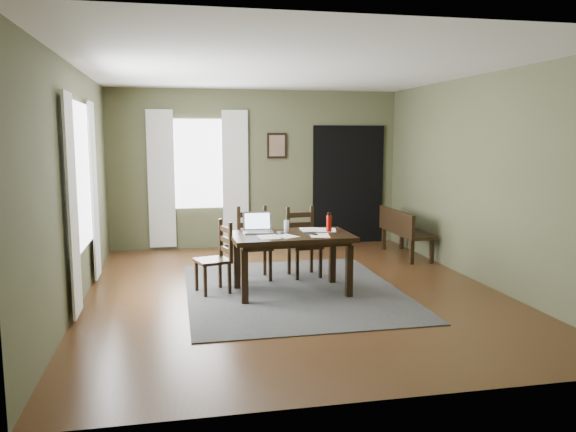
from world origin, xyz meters
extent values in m
cube|color=#492C16|center=(0.00, 0.00, -0.01)|extent=(5.00, 6.00, 0.01)
cube|color=#515437|center=(0.00, 3.00, 1.35)|extent=(5.00, 0.02, 2.70)
cube|color=#515437|center=(0.00, -3.00, 1.35)|extent=(5.00, 0.02, 2.70)
cube|color=#515437|center=(-2.50, 0.00, 1.35)|extent=(0.02, 6.00, 2.70)
cube|color=#515437|center=(2.50, 0.00, 1.35)|extent=(0.02, 6.00, 2.70)
cube|color=white|center=(0.00, 0.00, 2.70)|extent=(5.00, 6.00, 0.02)
cube|color=#3A3A3A|center=(0.00, 0.00, 0.01)|extent=(2.60, 3.20, 0.01)
cube|color=black|center=(-0.04, -0.09, 0.71)|extent=(1.46, 0.89, 0.06)
cube|color=black|center=(-0.04, -0.09, 0.65)|extent=(1.30, 0.74, 0.05)
cube|color=black|center=(-0.66, -0.44, 0.32)|extent=(0.08, 0.08, 0.62)
cube|color=black|center=(-0.67, 0.23, 0.32)|extent=(0.08, 0.08, 0.62)
cube|color=black|center=(0.60, -0.42, 0.32)|extent=(0.08, 0.08, 0.62)
cube|color=black|center=(0.58, 0.26, 0.32)|extent=(0.08, 0.08, 0.62)
cube|color=black|center=(-0.98, 0.10, 0.40)|extent=(0.48, 0.48, 0.04)
cube|color=black|center=(-1.17, 0.20, 0.20)|extent=(0.05, 0.05, 0.37)
cube|color=black|center=(-0.88, 0.29, 0.20)|extent=(0.05, 0.05, 0.37)
cube|color=black|center=(-1.09, -0.10, 0.20)|extent=(0.05, 0.05, 0.37)
cube|color=black|center=(-0.79, -0.01, 0.20)|extent=(0.05, 0.05, 0.37)
cube|color=black|center=(-0.86, 0.31, 0.65)|extent=(0.05, 0.05, 0.47)
cube|color=black|center=(-0.77, -0.01, 0.65)|extent=(0.05, 0.05, 0.47)
cube|color=black|center=(-0.82, 0.15, 0.52)|extent=(0.10, 0.28, 0.06)
cube|color=black|center=(-0.82, 0.15, 0.65)|extent=(0.10, 0.28, 0.06)
cube|color=black|center=(-0.82, 0.15, 0.78)|extent=(0.10, 0.28, 0.06)
cube|color=black|center=(-0.38, 0.64, 0.44)|extent=(0.45, 0.45, 0.04)
cube|color=black|center=(-0.54, 0.46, 0.22)|extent=(0.04, 0.04, 0.41)
cube|color=black|center=(-0.56, 0.80, 0.22)|extent=(0.04, 0.04, 0.41)
cube|color=black|center=(-0.20, 0.47, 0.22)|extent=(0.04, 0.04, 0.41)
cube|color=black|center=(-0.22, 0.82, 0.22)|extent=(0.04, 0.04, 0.41)
cube|color=black|center=(-0.57, 0.82, 0.72)|extent=(0.05, 0.05, 0.52)
cube|color=black|center=(-0.21, 0.84, 0.72)|extent=(0.05, 0.05, 0.52)
cube|color=black|center=(-0.39, 0.83, 0.58)|extent=(0.31, 0.04, 0.07)
cube|color=black|center=(-0.39, 0.83, 0.72)|extent=(0.31, 0.04, 0.07)
cube|color=black|center=(-0.39, 0.83, 0.86)|extent=(0.31, 0.04, 0.07)
cube|color=black|center=(0.30, 0.66, 0.43)|extent=(0.46, 0.46, 0.04)
cube|color=black|center=(0.16, 0.47, 0.21)|extent=(0.04, 0.04, 0.40)
cube|color=black|center=(0.12, 0.80, 0.21)|extent=(0.04, 0.04, 0.40)
cube|color=black|center=(0.49, 0.51, 0.21)|extent=(0.04, 0.04, 0.40)
cube|color=black|center=(0.45, 0.84, 0.21)|extent=(0.04, 0.04, 0.40)
cube|color=black|center=(0.10, 0.82, 0.70)|extent=(0.05, 0.05, 0.51)
cube|color=black|center=(0.45, 0.86, 0.70)|extent=(0.05, 0.05, 0.51)
cube|color=black|center=(0.28, 0.84, 0.56)|extent=(0.30, 0.06, 0.07)
cube|color=black|center=(0.28, 0.84, 0.70)|extent=(0.30, 0.06, 0.07)
cube|color=black|center=(0.28, 0.84, 0.83)|extent=(0.30, 0.06, 0.07)
cube|color=black|center=(2.22, 1.65, 0.40)|extent=(0.43, 1.33, 0.06)
cube|color=black|center=(2.38, 1.08, 0.19)|extent=(0.06, 0.06, 0.37)
cube|color=black|center=(2.06, 1.08, 0.19)|extent=(0.06, 0.06, 0.37)
cube|color=black|center=(2.38, 2.22, 0.19)|extent=(0.06, 0.06, 0.37)
cube|color=black|center=(2.06, 2.22, 0.19)|extent=(0.06, 0.06, 0.37)
cube|color=black|center=(2.03, 1.65, 0.59)|extent=(0.05, 1.33, 0.32)
cube|color=#B7B7BC|center=(-0.41, 0.09, 0.74)|extent=(0.36, 0.26, 0.02)
cube|color=#B7B7BC|center=(-0.41, 0.22, 0.86)|extent=(0.36, 0.08, 0.23)
cube|color=silver|center=(-0.41, 0.21, 0.86)|extent=(0.31, 0.06, 0.19)
cube|color=#3F3F42|center=(-0.41, 0.08, 0.75)|extent=(0.31, 0.16, 0.00)
cube|color=#3F3F42|center=(-0.17, -0.06, 0.75)|extent=(0.08, 0.10, 0.03)
cube|color=black|center=(0.19, -0.18, 0.74)|extent=(0.13, 0.16, 0.02)
cylinder|color=silver|center=(-0.06, 0.09, 0.81)|extent=(0.07, 0.07, 0.14)
cylinder|color=#AB170D|center=(0.46, -0.01, 0.84)|extent=(0.09, 0.09, 0.20)
cylinder|color=black|center=(0.46, -0.01, 0.95)|extent=(0.05, 0.05, 0.03)
cube|color=white|center=(-0.34, -0.24, 0.74)|extent=(0.25, 0.32, 0.00)
cube|color=white|center=(0.27, -0.27, 0.74)|extent=(0.27, 0.32, 0.00)
cube|color=white|center=(0.26, 0.17, 0.74)|extent=(0.27, 0.34, 0.00)
cube|color=white|center=(0.45, 0.10, 0.74)|extent=(0.31, 0.37, 0.00)
cube|color=white|center=(-0.13, -0.23, 0.74)|extent=(0.30, 0.33, 0.00)
cube|color=white|center=(-2.47, 0.20, 1.45)|extent=(0.01, 1.30, 1.70)
cube|color=white|center=(-1.00, 2.97, 1.45)|extent=(1.00, 0.01, 1.50)
cube|color=silver|center=(-2.44, -0.62, 1.20)|extent=(0.03, 0.48, 2.30)
cube|color=silver|center=(-2.44, 1.02, 1.20)|extent=(0.03, 0.48, 2.30)
cube|color=silver|center=(-1.62, 2.94, 1.20)|extent=(0.44, 0.03, 2.30)
cube|color=silver|center=(-0.38, 2.94, 1.20)|extent=(0.44, 0.03, 2.30)
cube|color=black|center=(0.35, 2.97, 1.75)|extent=(0.34, 0.03, 0.44)
cube|color=brown|center=(0.35, 2.96, 1.75)|extent=(0.27, 0.01, 0.36)
cube|color=black|center=(1.65, 2.97, 1.05)|extent=(1.30, 0.03, 2.10)
camera|label=1|loc=(-1.42, -6.64, 1.90)|focal=35.00mm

